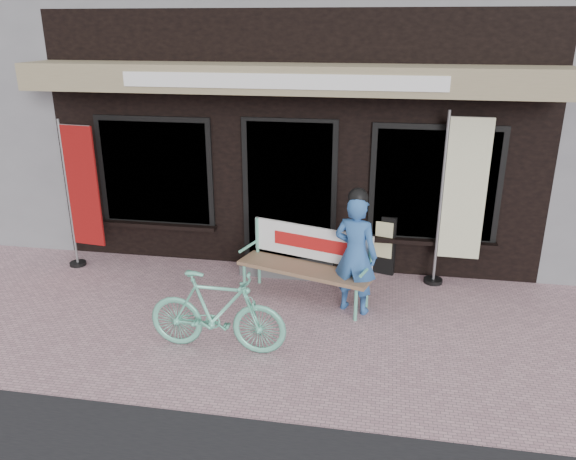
% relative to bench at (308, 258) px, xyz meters
% --- Properties ---
extents(ground, '(70.00, 70.00, 0.00)m').
position_rel_bench_xyz_m(ground, '(-0.40, -1.01, -0.56)').
color(ground, '#C0929C').
rests_on(ground, ground).
extents(storefront, '(7.00, 6.77, 6.00)m').
position_rel_bench_xyz_m(storefront, '(-0.40, 3.95, 2.43)').
color(storefront, black).
rests_on(storefront, ground).
extents(bench, '(1.82, 0.94, 0.96)m').
position_rel_bench_xyz_m(bench, '(0.00, 0.00, 0.00)').
color(bench, '#65C7A6').
rests_on(bench, ground).
extents(person, '(0.64, 0.52, 1.60)m').
position_rel_bench_xyz_m(person, '(0.62, -0.24, 0.22)').
color(person, '#305FA5').
rests_on(person, ground).
extents(bicycle, '(1.55, 0.47, 0.92)m').
position_rel_bench_xyz_m(bicycle, '(-0.79, -1.41, -0.10)').
color(bicycle, '#65C7A6').
rests_on(bicycle, ground).
extents(nobori_red, '(0.65, 0.27, 2.18)m').
position_rel_bench_xyz_m(nobori_red, '(-3.32, 0.43, 0.56)').
color(nobori_red, gray).
rests_on(nobori_red, ground).
extents(nobori_cream, '(0.70, 0.27, 2.39)m').
position_rel_bench_xyz_m(nobori_cream, '(1.91, 0.75, 0.67)').
color(nobori_cream, gray).
rests_on(nobori_cream, ground).
extents(menu_stand, '(0.44, 0.20, 0.87)m').
position_rel_bench_xyz_m(menu_stand, '(0.91, 0.97, -0.12)').
color(menu_stand, black).
rests_on(menu_stand, ground).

